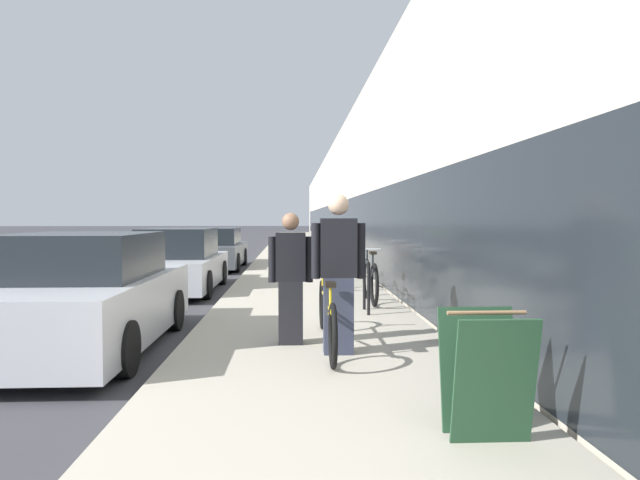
{
  "coord_description": "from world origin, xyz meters",
  "views": [
    {
      "loc": [
        5.35,
        -4.4,
        1.68
      ],
      "look_at": [
        6.21,
        13.58,
        0.97
      ],
      "focal_mm": 32.0,
      "sensor_mm": 36.0,
      "label": 1
    }
  ],
  "objects_px": {
    "tandem_bicycle": "(327,316)",
    "cruiser_bike_nearest": "(370,280)",
    "person_bystander": "(291,278)",
    "sandwich_board_sign": "(486,374)",
    "vintage_roadster_curbside": "(179,263)",
    "person_rider": "(338,274)",
    "cruiser_bike_middle": "(347,269)",
    "parked_sedan_curbside": "(83,297)",
    "bike_rack_hoop": "(366,281)",
    "parked_sedan_far": "(213,250)",
    "cruiser_bike_farthest": "(337,262)"
  },
  "relations": [
    {
      "from": "tandem_bicycle",
      "to": "cruiser_bike_nearest",
      "type": "xyz_separation_m",
      "value": [
        1.0,
        3.49,
        0.03
      ]
    },
    {
      "from": "person_bystander",
      "to": "tandem_bicycle",
      "type": "bearing_deg",
      "value": -19.18
    },
    {
      "from": "sandwich_board_sign",
      "to": "cruiser_bike_nearest",
      "type": "bearing_deg",
      "value": 89.5
    },
    {
      "from": "person_bystander",
      "to": "vintage_roadster_curbside",
      "type": "distance_m",
      "value": 6.59
    },
    {
      "from": "tandem_bicycle",
      "to": "person_rider",
      "type": "bearing_deg",
      "value": -73.19
    },
    {
      "from": "cruiser_bike_middle",
      "to": "parked_sedan_curbside",
      "type": "height_order",
      "value": "parked_sedan_curbside"
    },
    {
      "from": "tandem_bicycle",
      "to": "vintage_roadster_curbside",
      "type": "bearing_deg",
      "value": 115.65
    },
    {
      "from": "person_bystander",
      "to": "bike_rack_hoop",
      "type": "xyz_separation_m",
      "value": [
        1.23,
        2.27,
        -0.29
      ]
    },
    {
      "from": "bike_rack_hoop",
      "to": "vintage_roadster_curbside",
      "type": "xyz_separation_m",
      "value": [
        -3.78,
        3.8,
        0.01
      ]
    },
    {
      "from": "person_rider",
      "to": "person_bystander",
      "type": "xyz_separation_m",
      "value": [
        -0.54,
        0.51,
        -0.1
      ]
    },
    {
      "from": "person_bystander",
      "to": "cruiser_bike_nearest",
      "type": "xyz_separation_m",
      "value": [
        1.44,
        3.34,
        -0.41
      ]
    },
    {
      "from": "person_bystander",
      "to": "parked_sedan_curbside",
      "type": "distance_m",
      "value": 2.65
    },
    {
      "from": "sandwich_board_sign",
      "to": "parked_sedan_far",
      "type": "relative_size",
      "value": 0.2
    },
    {
      "from": "parked_sedan_far",
      "to": "cruiser_bike_middle",
      "type": "bearing_deg",
      "value": -57.93
    },
    {
      "from": "person_bystander",
      "to": "vintage_roadster_curbside",
      "type": "bearing_deg",
      "value": 112.81
    },
    {
      "from": "cruiser_bike_farthest",
      "to": "person_bystander",
      "type": "bearing_deg",
      "value": -98.59
    },
    {
      "from": "person_bystander",
      "to": "cruiser_bike_nearest",
      "type": "bearing_deg",
      "value": 66.72
    },
    {
      "from": "cruiser_bike_nearest",
      "to": "vintage_roadster_curbside",
      "type": "relative_size",
      "value": 0.42
    },
    {
      "from": "cruiser_bike_middle",
      "to": "vintage_roadster_curbside",
      "type": "height_order",
      "value": "vintage_roadster_curbside"
    },
    {
      "from": "cruiser_bike_nearest",
      "to": "cruiser_bike_farthest",
      "type": "height_order",
      "value": "cruiser_bike_nearest"
    },
    {
      "from": "tandem_bicycle",
      "to": "cruiser_bike_middle",
      "type": "distance_m",
      "value": 5.91
    },
    {
      "from": "bike_rack_hoop",
      "to": "cruiser_bike_nearest",
      "type": "bearing_deg",
      "value": 78.97
    },
    {
      "from": "bike_rack_hoop",
      "to": "sandwich_board_sign",
      "type": "relative_size",
      "value": 0.94
    },
    {
      "from": "cruiser_bike_nearest",
      "to": "cruiser_bike_middle",
      "type": "distance_m",
      "value": 2.37
    },
    {
      "from": "cruiser_bike_middle",
      "to": "parked_sedan_far",
      "type": "height_order",
      "value": "parked_sedan_far"
    },
    {
      "from": "parked_sedan_curbside",
      "to": "vintage_roadster_curbside",
      "type": "distance_m",
      "value": 5.76
    },
    {
      "from": "person_bystander",
      "to": "bike_rack_hoop",
      "type": "relative_size",
      "value": 1.9
    },
    {
      "from": "cruiser_bike_nearest",
      "to": "vintage_roadster_curbside",
      "type": "xyz_separation_m",
      "value": [
        -3.99,
        2.73,
        0.12
      ]
    },
    {
      "from": "cruiser_bike_middle",
      "to": "parked_sedan_far",
      "type": "xyz_separation_m",
      "value": [
        -3.83,
        6.11,
        0.1
      ]
    },
    {
      "from": "cruiser_bike_farthest",
      "to": "vintage_roadster_curbside",
      "type": "xyz_separation_m",
      "value": [
        -3.74,
        -1.8,
        0.13
      ]
    },
    {
      "from": "parked_sedan_curbside",
      "to": "vintage_roadster_curbside",
      "type": "height_order",
      "value": "parked_sedan_curbside"
    },
    {
      "from": "cruiser_bike_middle",
      "to": "parked_sedan_curbside",
      "type": "xyz_separation_m",
      "value": [
        -3.85,
        -5.39,
        0.16
      ]
    },
    {
      "from": "cruiser_bike_nearest",
      "to": "parked_sedan_far",
      "type": "bearing_deg",
      "value": 115.46
    },
    {
      "from": "parked_sedan_far",
      "to": "tandem_bicycle",
      "type": "bearing_deg",
      "value": -75.79
    },
    {
      "from": "bike_rack_hoop",
      "to": "person_rider",
      "type": "bearing_deg",
      "value": -103.82
    },
    {
      "from": "parked_sedan_far",
      "to": "sandwich_board_sign",
      "type": "bearing_deg",
      "value": -75.02
    },
    {
      "from": "parked_sedan_curbside",
      "to": "parked_sedan_far",
      "type": "relative_size",
      "value": 0.95
    },
    {
      "from": "cruiser_bike_nearest",
      "to": "cruiser_bike_middle",
      "type": "height_order",
      "value": "cruiser_bike_nearest"
    },
    {
      "from": "vintage_roadster_curbside",
      "to": "person_bystander",
      "type": "bearing_deg",
      "value": -67.19
    },
    {
      "from": "cruiser_bike_nearest",
      "to": "cruiser_bike_farthest",
      "type": "bearing_deg",
      "value": 93.16
    },
    {
      "from": "cruiser_bike_nearest",
      "to": "cruiser_bike_farthest",
      "type": "relative_size",
      "value": 0.96
    },
    {
      "from": "tandem_bicycle",
      "to": "bike_rack_hoop",
      "type": "height_order",
      "value": "tandem_bicycle"
    },
    {
      "from": "person_bystander",
      "to": "cruiser_bike_middle",
      "type": "xyz_separation_m",
      "value": [
        1.23,
        5.7,
        -0.42
      ]
    },
    {
      "from": "parked_sedan_curbside",
      "to": "vintage_roadster_curbside",
      "type": "xyz_separation_m",
      "value": [
        0.06,
        5.76,
        -0.03
      ]
    },
    {
      "from": "vintage_roadster_curbside",
      "to": "parked_sedan_far",
      "type": "height_order",
      "value": "vintage_roadster_curbside"
    },
    {
      "from": "bike_rack_hoop",
      "to": "parked_sedan_curbside",
      "type": "relative_size",
      "value": 0.2
    },
    {
      "from": "person_rider",
      "to": "cruiser_bike_middle",
      "type": "height_order",
      "value": "person_rider"
    },
    {
      "from": "sandwich_board_sign",
      "to": "parked_sedan_far",
      "type": "bearing_deg",
      "value": 104.98
    },
    {
      "from": "person_rider",
      "to": "parked_sedan_curbside",
      "type": "xyz_separation_m",
      "value": [
        -3.16,
        0.83,
        -0.36
      ]
    },
    {
      "from": "tandem_bicycle",
      "to": "cruiser_bike_nearest",
      "type": "distance_m",
      "value": 3.63
    }
  ]
}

